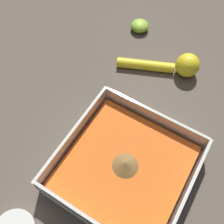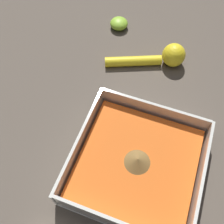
{
  "view_description": "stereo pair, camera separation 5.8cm",
  "coord_description": "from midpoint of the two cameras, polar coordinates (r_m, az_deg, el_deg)",
  "views": [
    {
      "loc": [
        0.16,
        0.1,
        0.54
      ],
      "look_at": [
        -0.09,
        -0.05,
        0.03
      ],
      "focal_mm": 42.0,
      "sensor_mm": 36.0,
      "label": 1
    },
    {
      "loc": [
        0.19,
        0.05,
        0.54
      ],
      "look_at": [
        -0.09,
        -0.05,
        0.03
      ],
      "focal_mm": 42.0,
      "sensor_mm": 36.0,
      "label": 2
    }
  ],
  "objects": [
    {
      "name": "lemon_half",
      "position": [
        0.8,
        -0.66,
        18.58
      ],
      "size": [
        0.05,
        0.05,
        0.03
      ],
      "color": "#93CC38",
      "rests_on": "ground_plane"
    },
    {
      "name": "square_dish",
      "position": [
        0.55,
        2.33,
        -11.5
      ],
      "size": [
        0.25,
        0.25,
        0.07
      ],
      "color": "silver",
      "rests_on": "ground_plane"
    },
    {
      "name": "lemon_squeezer",
      "position": [
        0.7,
        8.25,
        11.6
      ],
      "size": [
        0.11,
        0.2,
        0.06
      ],
      "rotation": [
        0.0,
        0.0,
        1.97
      ],
      "color": "yellow",
      "rests_on": "ground_plane"
    },
    {
      "name": "ground_plane",
      "position": [
        0.57,
        -1.29,
        -11.15
      ],
      "size": [
        4.0,
        4.0,
        0.0
      ],
      "primitive_type": "plane",
      "color": "brown"
    }
  ]
}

